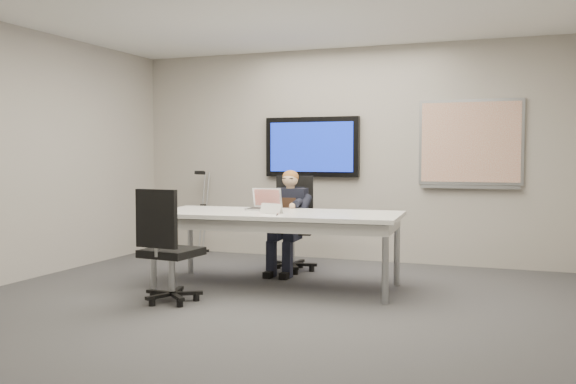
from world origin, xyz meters
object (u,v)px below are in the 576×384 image
(conference_table, at_px, (277,221))
(office_chair_near, at_px, (169,267))
(seated_person, at_px, (286,232))
(laptop, at_px, (264,204))
(office_chair_far, at_px, (293,241))

(conference_table, bearing_deg, office_chair_near, -127.68)
(office_chair_near, height_order, seated_person, seated_person)
(seated_person, distance_m, laptop, 0.61)
(office_chair_near, relative_size, laptop, 3.11)
(office_chair_far, distance_m, laptop, 0.88)
(conference_table, xyz_separation_m, seated_person, (-0.18, 0.74, -0.21))
(conference_table, bearing_deg, seated_person, 99.09)
(seated_person, bearing_deg, office_chair_far, 88.81)
(conference_table, relative_size, office_chair_near, 2.45)
(office_chair_near, xyz_separation_m, seated_person, (0.50, 1.78, 0.15))
(office_chair_far, xyz_separation_m, seated_person, (0.01, -0.24, 0.14))
(office_chair_near, bearing_deg, conference_table, -118.24)
(office_chair_near, distance_m, seated_person, 1.85)
(conference_table, xyz_separation_m, office_chair_near, (-0.68, -1.03, -0.37))
(office_chair_far, height_order, office_chair_near, office_chair_far)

